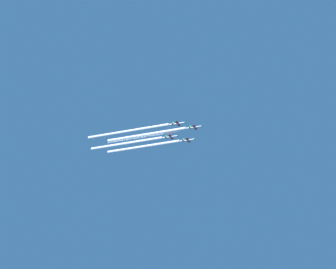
{
  "coord_description": "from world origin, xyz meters",
  "views": [
    {
      "loc": [
        419.81,
        135.31,
        2.44
      ],
      "look_at": [
        -0.16,
        -12.49,
        230.63
      ],
      "focal_mm": 70.79,
      "sensor_mm": 36.0,
      "label": 1
    }
  ],
  "objects_px": {
    "jet_lead": "(196,127)",
    "jet_left_wingman": "(189,140)",
    "jet_slot": "(172,137)",
    "jet_right_wingman": "(179,123)"
  },
  "relations": [
    {
      "from": "jet_lead",
      "to": "jet_right_wingman",
      "type": "distance_m",
      "value": 16.41
    },
    {
      "from": "jet_lead",
      "to": "jet_slot",
      "type": "xyz_separation_m",
      "value": [
        0.47,
        -18.85,
        -5.13
      ]
    },
    {
      "from": "jet_left_wingman",
      "to": "jet_right_wingman",
      "type": "xyz_separation_m",
      "value": [
        27.02,
        0.89,
        0.67
      ]
    },
    {
      "from": "jet_right_wingman",
      "to": "jet_lead",
      "type": "bearing_deg",
      "value": 147.17
    },
    {
      "from": "jet_lead",
      "to": "jet_left_wingman",
      "type": "height_order",
      "value": "jet_lead"
    },
    {
      "from": "jet_right_wingman",
      "to": "jet_left_wingman",
      "type": "bearing_deg",
      "value": -178.12
    },
    {
      "from": "jet_lead",
      "to": "jet_right_wingman",
      "type": "height_order",
      "value": "jet_lead"
    },
    {
      "from": "jet_slot",
      "to": "jet_left_wingman",
      "type": "bearing_deg",
      "value": 146.49
    },
    {
      "from": "jet_right_wingman",
      "to": "jet_slot",
      "type": "height_order",
      "value": "jet_right_wingman"
    },
    {
      "from": "jet_lead",
      "to": "jet_left_wingman",
      "type": "distance_m",
      "value": 16.75
    }
  ]
}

